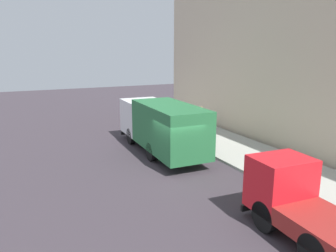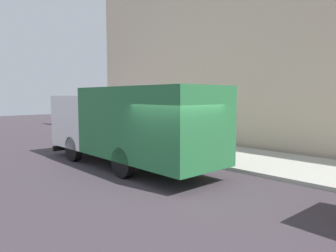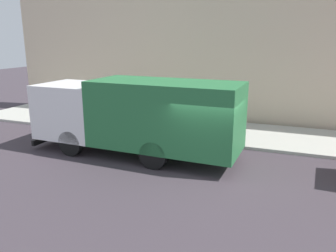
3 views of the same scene
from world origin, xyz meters
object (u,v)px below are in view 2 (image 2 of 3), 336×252
(large_utility_truck, at_px, (128,123))
(traffic_cone_orange, at_px, (121,137))
(pedestrian_walking, at_px, (159,125))
(street_sign_post, at_px, (189,125))

(large_utility_truck, distance_m, traffic_cone_orange, 5.53)
(large_utility_truck, bearing_deg, pedestrian_walking, 38.31)
(pedestrian_walking, bearing_deg, street_sign_post, 165.93)
(pedestrian_walking, distance_m, street_sign_post, 5.38)
(large_utility_truck, height_order, street_sign_post, large_utility_truck)
(traffic_cone_orange, relative_size, street_sign_post, 0.30)
(traffic_cone_orange, bearing_deg, street_sign_post, -92.71)
(pedestrian_walking, distance_m, traffic_cone_orange, 2.46)
(large_utility_truck, relative_size, pedestrian_walking, 5.09)
(traffic_cone_orange, xyz_separation_m, street_sign_post, (-0.25, -5.34, 1.04))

